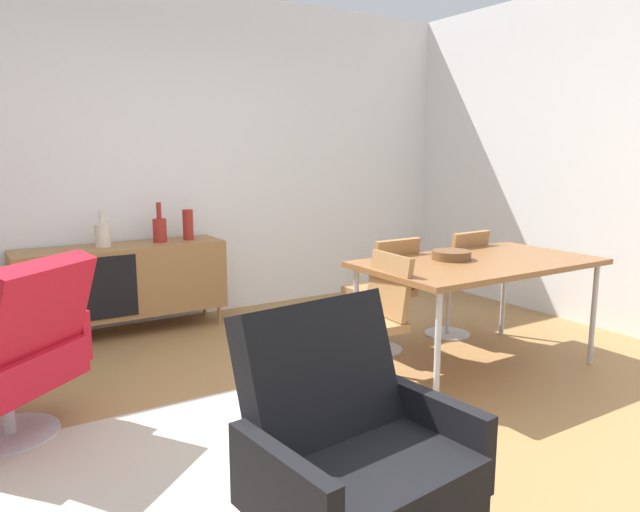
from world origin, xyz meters
The scene contains 14 objects.
ground_plane centered at (0.00, 0.00, 0.00)m, with size 8.32×8.32×0.00m, color #9E7242.
wall_back centered at (0.00, 2.60, 1.40)m, with size 6.80×0.12×2.80m, color white.
sideboard centered at (-0.24, 2.30, 0.44)m, with size 1.60×0.45×0.72m.
vase_cobalt centered at (-0.37, 2.30, 0.82)m, with size 0.12×0.12×0.29m.
vase_sculptural_dark centered at (0.32, 2.30, 0.85)m, with size 0.09×0.09×0.25m.
vase_ceramic_small centered at (0.08, 2.30, 0.83)m, with size 0.11×0.11×0.33m.
dining_table centered at (1.59, 0.26, 0.70)m, with size 1.60×0.90×0.74m.
wooden_bowl_on_table centered at (1.46, 0.38, 0.77)m, with size 0.26×0.26×0.06m, color brown.
dining_chair_near_window centered at (0.70, 0.26, 0.47)m, with size 0.45×0.42×0.86m.
dining_chair_back_right centered at (1.95, 0.82, 0.47)m, with size 0.42×0.45×0.86m.
dining_chair_back_left centered at (1.24, 0.82, 0.47)m, with size 0.40×0.43×0.86m.
lounge_chair_red centered at (-1.15, 0.77, 0.47)m, with size 0.91×0.90×0.95m.
armchair_black_shell centered at (-0.29, -0.94, 0.47)m, with size 0.77×0.71×0.95m.
area_rug centered at (-0.74, -0.09, 0.00)m, with size 2.20×1.70×0.01m, color #B7AD99.
Camera 1 is at (-1.36, -2.45, 1.46)m, focal length 33.23 mm.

